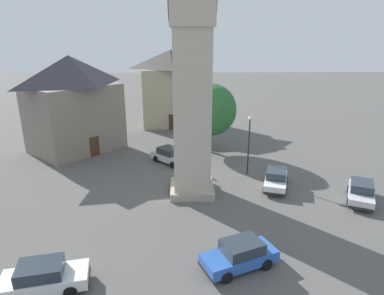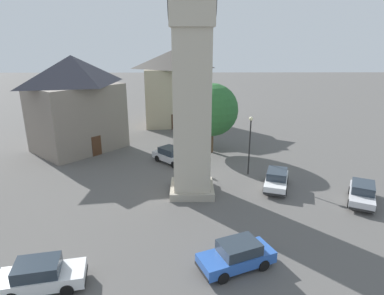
# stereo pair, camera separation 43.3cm
# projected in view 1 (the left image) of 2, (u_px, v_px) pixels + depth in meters

# --- Properties ---
(ground_plane) EXTENTS (200.00, 200.00, 0.00)m
(ground_plane) POSITION_uv_depth(u_px,v_px,m) (192.00, 192.00, 26.78)
(ground_plane) COLOR #565451
(clock_tower) EXTENTS (4.16, 4.16, 22.44)m
(clock_tower) POSITION_uv_depth(u_px,v_px,m) (192.00, 19.00, 22.67)
(clock_tower) COLOR #A59C89
(clock_tower) RESTS_ON ground
(car_blue_kerb) EXTENTS (4.45, 2.92, 1.53)m
(car_blue_kerb) POSITION_uv_depth(u_px,v_px,m) (276.00, 179.00, 27.42)
(car_blue_kerb) COLOR white
(car_blue_kerb) RESTS_ON ground
(car_silver_kerb) EXTENTS (3.16, 4.46, 1.53)m
(car_silver_kerb) POSITION_uv_depth(u_px,v_px,m) (240.00, 255.00, 17.80)
(car_silver_kerb) COLOR #2D5BB7
(car_silver_kerb) RESTS_ON ground
(car_red_corner) EXTENTS (4.12, 4.10, 1.53)m
(car_red_corner) POSITION_uv_depth(u_px,v_px,m) (170.00, 155.00, 32.94)
(car_red_corner) COLOR silver
(car_red_corner) RESTS_ON ground
(car_white_side) EXTENTS (4.45, 3.35, 1.53)m
(car_white_side) POSITION_uv_depth(u_px,v_px,m) (361.00, 192.00, 25.09)
(car_white_side) COLOR silver
(car_white_side) RESTS_ON ground
(car_black_far) EXTENTS (2.48, 4.38, 1.53)m
(car_black_far) POSITION_uv_depth(u_px,v_px,m) (44.00, 277.00, 16.12)
(car_black_far) COLOR white
(car_black_far) RESTS_ON ground
(pedestrian) EXTENTS (0.34, 0.53, 1.69)m
(pedestrian) POSITION_uv_depth(u_px,v_px,m) (194.00, 162.00, 30.45)
(pedestrian) COLOR #706656
(pedestrian) RESTS_ON ground
(tree) EXTENTS (5.56, 5.56, 7.48)m
(tree) POSITION_uv_depth(u_px,v_px,m) (210.00, 110.00, 34.87)
(tree) COLOR brown
(tree) RESTS_ON ground
(building_shop_left) EXTENTS (6.63, 8.89, 10.43)m
(building_shop_left) POSITION_uv_depth(u_px,v_px,m) (171.00, 88.00, 46.30)
(building_shop_left) COLOR tan
(building_shop_left) RESTS_ON ground
(building_corner_back) EXTENTS (11.47, 11.33, 10.22)m
(building_corner_back) POSITION_uv_depth(u_px,v_px,m) (73.00, 103.00, 35.55)
(building_corner_back) COLOR slate
(building_corner_back) RESTS_ON ground
(lamp_post) EXTENTS (0.36, 0.36, 5.40)m
(lamp_post) POSITION_uv_depth(u_px,v_px,m) (249.00, 137.00, 29.31)
(lamp_post) COLOR black
(lamp_post) RESTS_ON ground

